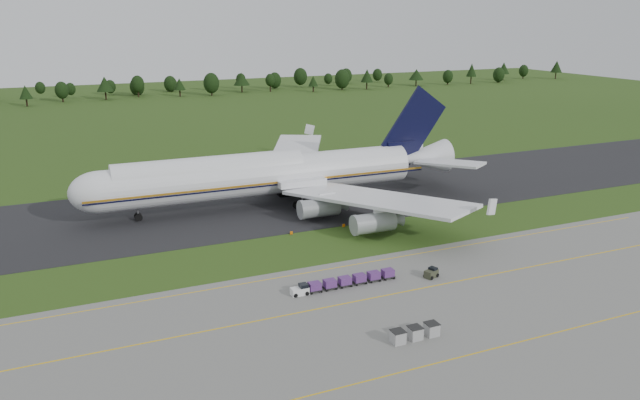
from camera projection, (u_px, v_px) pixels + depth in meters
name	position (u px, v px, depth m)	size (l,w,h in m)	color
ground	(329.00, 245.00, 107.60)	(600.00, 600.00, 0.00)	#294615
apron	(442.00, 332.00, 77.73)	(300.00, 52.00, 0.06)	slate
taxiway	(274.00, 202.00, 132.17)	(300.00, 40.00, 0.08)	black
apron_markings	(412.00, 308.00, 83.89)	(300.00, 30.20, 0.01)	#E8B30D
tree_line	(143.00, 86.00, 298.93)	(525.26, 22.12, 11.85)	black
aircraft	(270.00, 174.00, 128.69)	(82.51, 80.96, 23.32)	white
baggage_train	(343.00, 282.00, 90.46)	(16.45, 1.49, 1.43)	white
utility_cart	(431.00, 274.00, 93.75)	(2.43, 1.95, 1.16)	#353827
uld_row	(415.00, 333.00, 75.70)	(6.43, 1.63, 1.61)	#9A9A9A
edge_markers	(344.00, 226.00, 116.61)	(21.50, 0.30, 0.60)	#DC6306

